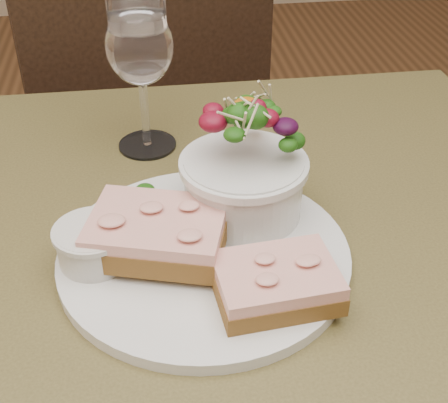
{
  "coord_description": "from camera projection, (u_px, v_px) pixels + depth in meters",
  "views": [
    {
      "loc": [
        -0.05,
        -0.44,
        1.14
      ],
      "look_at": [
        0.01,
        0.02,
        0.81
      ],
      "focal_mm": 50.0,
      "sensor_mm": 36.0,
      "label": 1
    }
  ],
  "objects": [
    {
      "name": "cafe_table",
      "position": [
        213.0,
        341.0,
        0.64
      ],
      "size": [
        0.8,
        0.8,
        0.75
      ],
      "color": "#40381B",
      "rests_on": "ground"
    },
    {
      "name": "chair_far",
      "position": [
        142.0,
        215.0,
        1.41
      ],
      "size": [
        0.52,
        0.52,
        0.9
      ],
      "rotation": [
        0.0,
        0.0,
        3.41
      ],
      "color": "black",
      "rests_on": "ground"
    },
    {
      "name": "dinner_plate",
      "position": [
        204.0,
        255.0,
        0.59
      ],
      "size": [
        0.27,
        0.27,
        0.01
      ],
      "primitive_type": "cylinder",
      "color": "silver",
      "rests_on": "cafe_table"
    },
    {
      "name": "sandwich_front",
      "position": [
        276.0,
        282.0,
        0.53
      ],
      "size": [
        0.11,
        0.08,
        0.03
      ],
      "rotation": [
        0.0,
        0.0,
        0.09
      ],
      "color": "#462B12",
      "rests_on": "dinner_plate"
    },
    {
      "name": "sandwich_back",
      "position": [
        157.0,
        232.0,
        0.57
      ],
      "size": [
        0.14,
        0.12,
        0.03
      ],
      "rotation": [
        0.0,
        0.0,
        -0.28
      ],
      "color": "#462B12",
      "rests_on": "dinner_plate"
    },
    {
      "name": "ramekin",
      "position": [
        93.0,
        243.0,
        0.56
      ],
      "size": [
        0.07,
        0.07,
        0.04
      ],
      "color": "beige",
      "rests_on": "dinner_plate"
    },
    {
      "name": "salad_bowl",
      "position": [
        244.0,
        162.0,
        0.6
      ],
      "size": [
        0.12,
        0.12,
        0.13
      ],
      "color": "silver",
      "rests_on": "dinner_plate"
    },
    {
      "name": "garnish",
      "position": [
        126.0,
        200.0,
        0.64
      ],
      "size": [
        0.05,
        0.04,
        0.02
      ],
      "color": "#103C0A",
      "rests_on": "dinner_plate"
    },
    {
      "name": "wine_glass",
      "position": [
        140.0,
        50.0,
        0.69
      ],
      "size": [
        0.08,
        0.08,
        0.18
      ],
      "color": "white",
      "rests_on": "cafe_table"
    }
  ]
}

